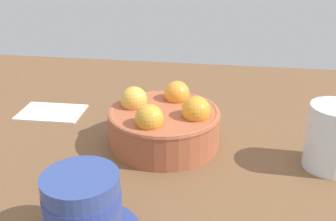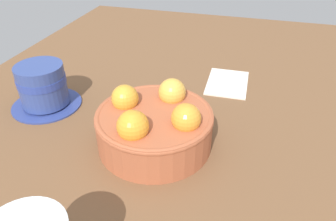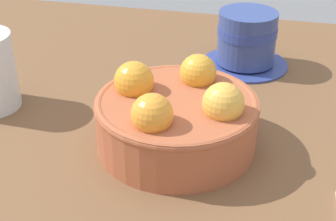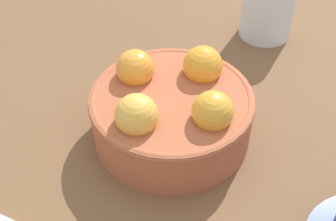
% 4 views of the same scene
% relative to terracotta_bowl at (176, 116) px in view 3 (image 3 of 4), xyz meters
% --- Properties ---
extents(ground_plane, '(1.34, 0.84, 0.04)m').
position_rel_terracotta_bowl_xyz_m(ground_plane, '(-0.00, -0.00, -0.06)').
color(ground_plane, brown).
extents(terracotta_bowl, '(0.17, 0.17, 0.09)m').
position_rel_terracotta_bowl_xyz_m(terracotta_bowl, '(0.00, 0.00, 0.00)').
color(terracotta_bowl, '#AD5938').
rests_on(terracotta_bowl, ground_plane).
extents(coffee_cup, '(0.12, 0.12, 0.08)m').
position_rel_terracotta_bowl_xyz_m(coffee_cup, '(-0.05, -0.22, 0.00)').
color(coffee_cup, navy).
rests_on(coffee_cup, ground_plane).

